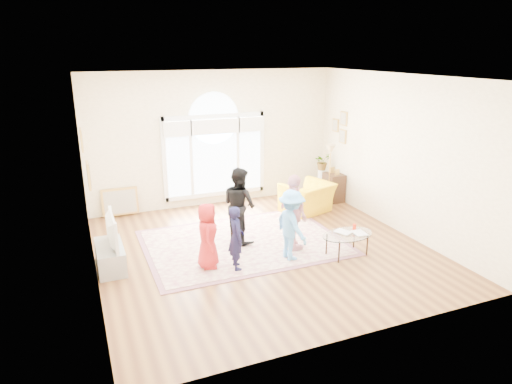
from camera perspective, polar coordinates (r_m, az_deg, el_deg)
name	(u,v)px	position (r m, az deg, el deg)	size (l,w,h in m)	color
ground	(263,249)	(8.75, 0.87, -7.19)	(6.00, 6.00, 0.00)	#53301A
room_shell	(216,142)	(10.82, -4.97, 6.30)	(6.00, 6.00, 6.00)	#FFF2CA
area_rug	(243,242)	(9.03, -1.58, -6.32)	(3.60, 2.60, 0.02)	beige
rug_border	(243,243)	(9.03, -1.58, -6.34)	(3.80, 2.80, 0.01)	#804F5B
tv_console	(110,257)	(8.36, -17.76, -7.73)	(0.45, 1.00, 0.42)	gray
television	(108,231)	(8.17, -18.01, -4.60)	(0.16, 0.97, 0.56)	black
coffee_table	(347,235)	(8.54, 11.36, -5.29)	(1.08, 0.75, 0.54)	silver
armchair	(307,198)	(10.66, 6.41, -0.71)	(1.07, 0.93, 0.69)	yellow
side_cabinet	(334,187)	(11.53, 9.69, 0.57)	(0.40, 0.50, 0.70)	black
floor_lamp	(330,154)	(10.91, 9.28, 4.69)	(0.25, 0.25, 1.51)	black
plant_pedestal	(321,183)	(11.88, 8.17, 1.14)	(0.20, 0.20, 0.70)	white
potted_plant	(322,161)	(11.73, 8.29, 3.81)	(0.39, 0.34, 0.44)	#33722D
leaning_picture	(121,216)	(10.88, -16.48, -2.90)	(0.80, 0.05, 0.62)	tan
child_red	(208,236)	(7.88, -6.08, -5.44)	(0.57, 0.37, 1.16)	red
child_navy	(236,238)	(7.80, -2.49, -5.72)	(0.41, 0.27, 1.12)	#161536
child_black	(239,205)	(8.83, -2.10, -1.62)	(0.72, 0.56, 1.49)	black
child_pink	(293,213)	(8.51, 4.71, -2.57)	(0.85, 0.35, 1.45)	#F9ABB6
child_blue	(291,225)	(8.14, 4.45, -4.13)	(0.83, 0.48, 1.28)	#59A4F0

